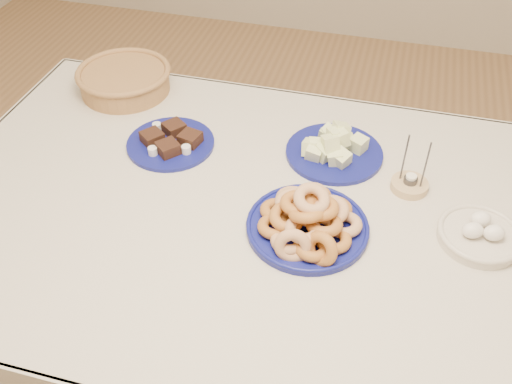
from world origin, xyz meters
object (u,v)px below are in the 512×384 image
Objects in this scene: dining_table at (261,238)px; egg_bowl at (479,234)px; wicker_basket at (124,79)px; melon_plate at (333,148)px; candle_holder at (410,184)px; donut_platter at (308,221)px; brownie_plate at (171,142)px.

egg_bowl reaches higher than dining_table.
egg_bowl is at bearing 3.22° from dining_table.
wicker_basket is at bearing 160.07° from egg_bowl.
candle_holder is (0.21, -0.08, -0.01)m from melon_plate.
egg_bowl is at bearing 10.93° from donut_platter.
brownie_plate is at bearing 149.38° from dining_table.
donut_platter reaches higher than melon_plate.
brownie_plate is (-0.45, -0.07, -0.01)m from melon_plate.
wicker_basket is 0.94m from candle_holder.
melon_plate is (0.01, 0.30, -0.01)m from donut_platter.
candle_holder is at bearing 139.45° from egg_bowl.
donut_platter reaches higher than wicker_basket.
candle_holder is (0.22, 0.22, -0.02)m from donut_platter.
candle_holder is 0.22m from egg_bowl.
candle_holder is at bearing -21.75° from melon_plate.
donut_platter is at bearing -91.91° from melon_plate.
melon_plate is 0.45m from brownie_plate.
brownie_plate is at bearing 178.99° from candle_holder.
donut_platter is 1.08× the size of melon_plate.
egg_bowl is at bearing -30.98° from melon_plate.
melon_plate is at bearing 9.29° from brownie_plate.
brownie_plate is at bearing -43.69° from wicker_basket.
egg_bowl is (1.07, -0.39, -0.02)m from wicker_basket.
brownie_plate is 0.66m from candle_holder.
wicker_basket is 1.36× the size of egg_bowl.
donut_platter is at bearing -135.47° from candle_holder.
melon_plate is 0.23m from candle_holder.
dining_table is at bearing -176.78° from egg_bowl.
melon_plate is at bearing 62.24° from dining_table.
candle_holder reaches higher than egg_bowl.
wicker_basket is at bearing 143.07° from dining_table.
dining_table is 0.41m from candle_holder.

